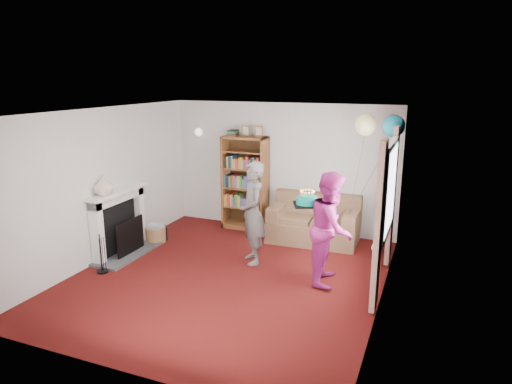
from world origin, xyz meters
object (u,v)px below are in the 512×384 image
at_px(person_striped, 253,213).
at_px(birthday_cake, 307,201).
at_px(bookcase, 246,184).
at_px(person_magenta, 331,228).
at_px(sofa, 314,224).

relative_size(person_striped, birthday_cake, 4.27).
distance_m(bookcase, person_striped, 1.81).
xyz_separation_m(person_magenta, birthday_cake, (-0.41, 0.12, 0.34)).
height_order(person_striped, birthday_cake, person_striped).
bearing_deg(person_magenta, bookcase, 44.02).
relative_size(sofa, person_striped, 0.97).
relative_size(bookcase, birthday_cake, 5.25).
xyz_separation_m(sofa, birthday_cake, (0.26, -1.50, 0.84)).
bearing_deg(bookcase, person_striped, -63.12).
bearing_deg(birthday_cake, person_magenta, -16.10).
xyz_separation_m(bookcase, person_striped, (0.82, -1.61, -0.07)).
bearing_deg(person_magenta, sofa, 17.17).
height_order(bookcase, person_striped, bookcase).
bearing_deg(bookcase, person_magenta, -40.73).
distance_m(person_magenta, birthday_cake, 0.54).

